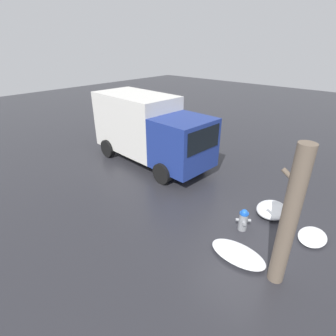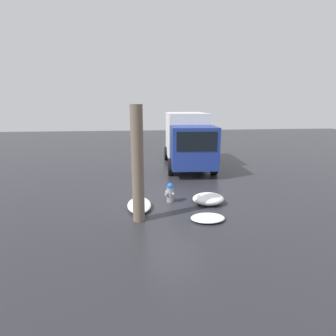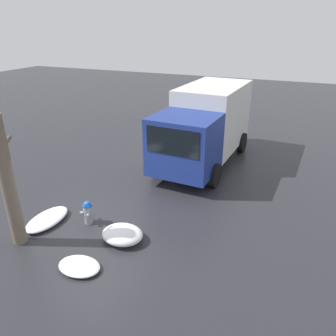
# 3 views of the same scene
# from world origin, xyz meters

# --- Properties ---
(ground_plane) EXTENTS (60.00, 60.00, 0.00)m
(ground_plane) POSITION_xyz_m (0.00, 0.00, 0.00)
(ground_plane) COLOR #28282D
(fire_hydrant) EXTENTS (0.43, 0.39, 0.75)m
(fire_hydrant) POSITION_xyz_m (-0.00, 0.00, 0.38)
(fire_hydrant) COLOR gray
(fire_hydrant) RESTS_ON ground_plane
(tree_trunk) EXTENTS (0.57, 0.38, 3.63)m
(tree_trunk) POSITION_xyz_m (-1.53, 1.19, 1.83)
(tree_trunk) COLOR #6B5B4C
(tree_trunk) RESTS_ON ground_plane
(delivery_truck) EXTENTS (6.33, 2.84, 3.17)m
(delivery_truck) POSITION_xyz_m (5.99, -1.78, 1.69)
(delivery_truck) COLOR navy
(delivery_truck) RESTS_ON ground_plane
(snow_pile_by_hydrant) EXTENTS (0.78, 1.10, 0.17)m
(snow_pile_by_hydrant) POSITION_xyz_m (-1.80, -1.00, 0.08)
(snow_pile_by_hydrant) COLOR white
(snow_pile_by_hydrant) RESTS_ON ground_plane
(snow_pile_curbside) EXTENTS (0.98, 1.17, 0.39)m
(snow_pile_curbside) POSITION_xyz_m (-0.37, -1.39, 0.20)
(snow_pile_curbside) COLOR white
(snow_pile_curbside) RESTS_ON ground_plane
(snow_pile_by_tree) EXTENTS (1.58, 0.85, 0.22)m
(snow_pile_by_tree) POSITION_xyz_m (-0.48, 1.18, 0.11)
(snow_pile_by_tree) COLOR white
(snow_pile_by_tree) RESTS_ON ground_plane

